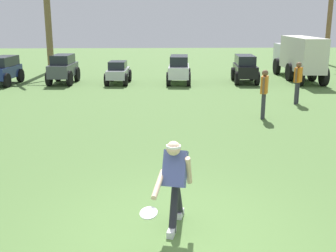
% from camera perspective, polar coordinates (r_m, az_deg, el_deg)
% --- Properties ---
extents(ground_plane, '(80.00, 80.00, 0.00)m').
position_cam_1_polar(ground_plane, '(6.50, 0.99, -14.35)').
color(ground_plane, '#517638').
extents(frisbee_thrower, '(0.64, 1.04, 1.42)m').
position_cam_1_polar(frisbee_thrower, '(6.32, 0.93, -7.24)').
color(frisbee_thrower, '#23232D').
rests_on(frisbee_thrower, ground_plane).
extents(frisbee_in_flight, '(0.31, 0.31, 0.09)m').
position_cam_1_polar(frisbee_in_flight, '(5.78, -2.63, -11.70)').
color(frisbee_in_flight, white).
extents(teammate_near_sideline, '(0.32, 0.48, 1.56)m').
position_cam_1_polar(teammate_near_sideline, '(13.65, 12.90, 4.84)').
color(teammate_near_sideline, '#33333D').
rests_on(teammate_near_sideline, ground_plane).
extents(teammate_midfield, '(0.37, 0.43, 1.56)m').
position_cam_1_polar(teammate_midfield, '(16.38, 17.19, 6.12)').
color(teammate_midfield, '#33333D').
rests_on(teammate_midfield, ground_plane).
extents(parked_car_slot_a, '(1.32, 2.47, 1.34)m').
position_cam_1_polar(parked_car_slot_a, '(21.85, -21.38, 7.13)').
color(parked_car_slot_a, navy).
rests_on(parked_car_slot_a, ground_plane).
extents(parked_car_slot_b, '(1.29, 2.40, 1.40)m').
position_cam_1_polar(parked_car_slot_b, '(21.35, -14.02, 7.59)').
color(parked_car_slot_b, '#474C51').
rests_on(parked_car_slot_b, ground_plane).
extents(parked_car_slot_c, '(1.21, 2.25, 1.10)m').
position_cam_1_polar(parked_car_slot_c, '(20.82, -6.77, 7.26)').
color(parked_car_slot_c, '#B7BABF').
rests_on(parked_car_slot_c, ground_plane).
extents(parked_car_slot_d, '(1.33, 2.47, 1.34)m').
position_cam_1_polar(parked_car_slot_d, '(20.77, 1.50, 7.78)').
color(parked_car_slot_d, silver).
rests_on(parked_car_slot_d, ground_plane).
extents(parked_car_slot_e, '(1.33, 2.47, 1.34)m').
position_cam_1_polar(parked_car_slot_e, '(21.38, 10.38, 7.74)').
color(parked_car_slot_e, black).
rests_on(parked_car_slot_e, ground_plane).
extents(box_truck, '(1.57, 5.94, 2.20)m').
position_cam_1_polar(box_truck, '(23.13, 17.29, 9.10)').
color(box_truck, silver).
rests_on(box_truck, ground_plane).
extents(palm_tree_left_of_centre, '(3.22, 3.22, 6.99)m').
position_cam_1_polar(palm_tree_left_of_centre, '(31.44, 21.23, 15.34)').
color(palm_tree_left_of_centre, brown).
rests_on(palm_tree_left_of_centre, ground_plane).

